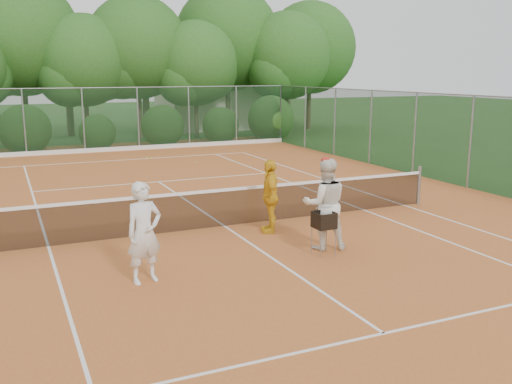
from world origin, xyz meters
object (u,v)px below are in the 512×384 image
(player_white, at_px, (144,233))
(ball_hopper, at_px, (324,221))
(player_center_grp, at_px, (325,204))
(player_yellow, at_px, (270,196))

(player_white, relative_size, ball_hopper, 2.02)
(player_center_grp, height_order, player_yellow, player_center_grp)
(player_white, xyz_separation_m, player_center_grp, (3.98, 0.41, 0.06))
(player_center_grp, bearing_deg, player_white, -174.14)
(player_white, relative_size, player_yellow, 1.06)
(ball_hopper, bearing_deg, player_center_grp, 73.66)
(player_white, distance_m, player_center_grp, 4.00)
(ball_hopper, bearing_deg, player_white, -162.96)
(player_center_grp, bearing_deg, player_yellow, 107.02)
(player_white, height_order, player_yellow, player_white)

